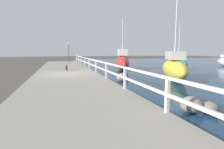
{
  "coord_description": "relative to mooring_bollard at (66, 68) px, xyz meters",
  "views": [
    {
      "loc": [
        -0.53,
        -13.75,
        1.95
      ],
      "look_at": [
        2.5,
        -3.75,
        0.58
      ],
      "focal_mm": 28.0,
      "sensor_mm": 36.0,
      "label": 1
    }
  ],
  "objects": [
    {
      "name": "sailboat_yellow",
      "position": [
        7.06,
        -5.73,
        0.31
      ],
      "size": [
        3.28,
        5.08,
        5.75
      ],
      "rotation": [
        0.0,
        0.0,
        -0.42
      ],
      "color": "gold",
      "rests_on": "water_surface"
    },
    {
      "name": "sailboat_teal",
      "position": [
        12.19,
        0.51,
        0.19
      ],
      "size": [
        2.33,
        4.4,
        4.96
      ],
      "rotation": [
        0.0,
        0.0,
        -0.29
      ],
      "color": "#1E707A",
      "rests_on": "water_surface"
    },
    {
      "name": "boulder_far_strip",
      "position": [
        3.91,
        -11.86,
        -0.32
      ],
      "size": [
        0.52,
        0.46,
        0.39
      ],
      "color": "slate",
      "rests_on": "ground"
    },
    {
      "name": "dock_lamp",
      "position": [
        0.69,
        8.3,
        1.72
      ],
      "size": [
        0.22,
        0.22,
        2.86
      ],
      "color": "#2D2D33",
      "rests_on": "dock_walkway"
    },
    {
      "name": "sailboat_red",
      "position": [
        5.76,
        1.17,
        0.38
      ],
      "size": [
        2.77,
        5.69,
        5.3
      ],
      "rotation": [
        0.0,
        0.0,
        -0.28
      ],
      "color": "red",
      "rests_on": "water_surface"
    },
    {
      "name": "railing",
      "position": [
        2.2,
        -2.31,
        0.45
      ],
      "size": [
        0.1,
        32.5,
        1.01
      ],
      "color": "white",
      "rests_on": "dock_walkway"
    },
    {
      "name": "boulder_downstream",
      "position": [
        3.28,
        -5.45,
        -0.24
      ],
      "size": [
        0.74,
        0.67,
        0.55
      ],
      "color": "gray",
      "rests_on": "ground"
    },
    {
      "name": "mooring_bollard",
      "position": [
        0.0,
        0.0,
        0.0
      ],
      "size": [
        0.2,
        0.2,
        0.48
      ],
      "color": "#333338",
      "rests_on": "dock_walkway"
    },
    {
      "name": "boulder_mid_strip",
      "position": [
        3.39,
        -11.62,
        -0.25
      ],
      "size": [
        0.71,
        0.64,
        0.53
      ],
      "color": "gray",
      "rests_on": "ground"
    },
    {
      "name": "ground_plane",
      "position": [
        -0.08,
        -2.31,
        -0.52
      ],
      "size": [
        120.0,
        120.0,
        0.0
      ],
      "primitive_type": "plane",
      "color": "#4C473D"
    },
    {
      "name": "dock_walkway",
      "position": [
        -0.08,
        -2.31,
        -0.38
      ],
      "size": [
        4.76,
        36.0,
        0.27
      ],
      "color": "gray",
      "rests_on": "ground"
    }
  ]
}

